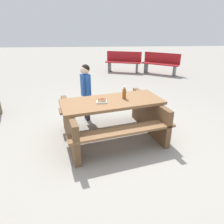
{
  "coord_description": "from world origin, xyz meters",
  "views": [
    {
      "loc": [
        0.22,
        3.45,
        2.06
      ],
      "look_at": [
        0.0,
        0.0,
        0.52
      ],
      "focal_mm": 33.17,
      "sensor_mm": 36.0,
      "label": 1
    }
  ],
  "objects": [
    {
      "name": "park_bench_near",
      "position": [
        -0.84,
        -5.5,
        0.45
      ],
      "size": [
        1.55,
        0.82,
        0.85
      ],
      "color": "maroon",
      "rests_on": "ground"
    },
    {
      "name": "hotdog_tray",
      "position": [
        0.18,
        0.1,
        0.78
      ],
      "size": [
        0.18,
        0.11,
        0.08
      ],
      "color": "white",
      "rests_on": "picnic_table"
    },
    {
      "name": "picnic_table",
      "position": [
        0.0,
        0.0,
        0.44
      ],
      "size": [
        2.11,
        1.83,
        0.75
      ],
      "color": "brown",
      "rests_on": "ground"
    },
    {
      "name": "child_in_coat",
      "position": [
        0.51,
        -0.83,
        0.79
      ],
      "size": [
        0.23,
        0.29,
        1.24
      ],
      "color": "#262633",
      "rests_on": "ground"
    },
    {
      "name": "park_bench_mid",
      "position": [
        -2.34,
        -5.01,
        0.45
      ],
      "size": [
        1.48,
        1.14,
        0.85
      ],
      "color": "maroon",
      "rests_on": "ground"
    },
    {
      "name": "soda_bottle",
      "position": [
        -0.23,
        -0.09,
        0.86
      ],
      "size": [
        0.07,
        0.07,
        0.23
      ],
      "color": "brown",
      "rests_on": "picnic_table"
    },
    {
      "name": "ground_plane",
      "position": [
        0.0,
        0.0,
        0.0
      ],
      "size": [
        30.0,
        30.0,
        0.0
      ],
      "primitive_type": "plane",
      "color": "gray",
      "rests_on": "ground"
    }
  ]
}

